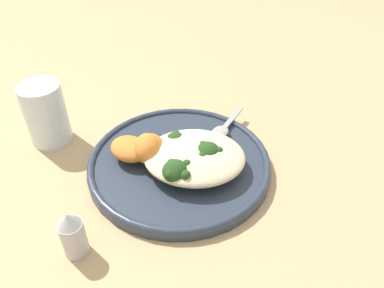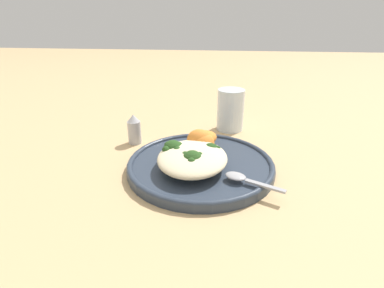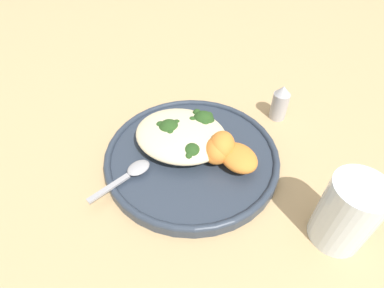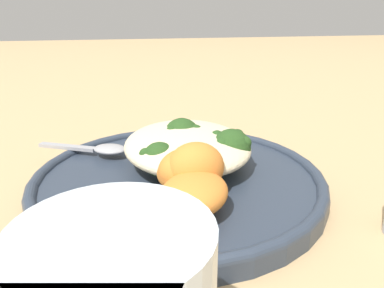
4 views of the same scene
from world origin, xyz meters
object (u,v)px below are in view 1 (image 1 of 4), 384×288
at_px(broccoli_stalk_4, 172,146).
at_px(sweet_potato_chunk_2, 148,149).
at_px(sweet_potato_chunk_1, 151,148).
at_px(spoon, 223,129).
at_px(sweet_potato_chunk_3, 150,150).
at_px(water_glass, 46,114).
at_px(salt_shaker, 73,234).
at_px(broccoli_stalk_3, 194,152).
at_px(broccoli_stalk_2, 204,155).
at_px(sweet_potato_chunk_0, 129,150).
at_px(quinoa_mound, 194,156).
at_px(plate, 182,162).
at_px(broccoli_stalk_0, 178,172).
at_px(broccoli_stalk_1, 193,173).

height_order(broccoli_stalk_4, sweet_potato_chunk_2, sweet_potato_chunk_2).
relative_size(sweet_potato_chunk_1, spoon, 0.48).
height_order(sweet_potato_chunk_3, water_glass, water_glass).
height_order(sweet_potato_chunk_1, sweet_potato_chunk_2, sweet_potato_chunk_2).
height_order(sweet_potato_chunk_3, salt_shaker, salt_shaker).
distance_m(broccoli_stalk_3, water_glass, 0.27).
relative_size(broccoli_stalk_3, sweet_potato_chunk_1, 1.79).
bearing_deg(water_glass, sweet_potato_chunk_1, 161.76).
height_order(broccoli_stalk_3, sweet_potato_chunk_2, sweet_potato_chunk_2).
relative_size(broccoli_stalk_2, salt_shaker, 1.39).
bearing_deg(spoon, broccoli_stalk_4, 155.29).
distance_m(broccoli_stalk_3, sweet_potato_chunk_0, 0.10).
bearing_deg(broccoli_stalk_4, quinoa_mound, -97.01).
relative_size(broccoli_stalk_2, water_glass, 0.92).
height_order(quinoa_mound, broccoli_stalk_3, quinoa_mound).
distance_m(plate, sweet_potato_chunk_1, 0.06).
bearing_deg(spoon, salt_shaker, 168.62).
bearing_deg(broccoli_stalk_2, sweet_potato_chunk_1, 169.88).
xyz_separation_m(broccoli_stalk_0, sweet_potato_chunk_0, (0.08, -0.05, -0.01)).
distance_m(quinoa_mound, broccoli_stalk_4, 0.05).
distance_m(broccoli_stalk_1, water_glass, 0.29).
bearing_deg(salt_shaker, broccoli_stalk_2, -135.04).
xyz_separation_m(quinoa_mound, sweet_potato_chunk_2, (0.08, -0.01, 0.01)).
bearing_deg(broccoli_stalk_0, water_glass, -153.22).
xyz_separation_m(broccoli_stalk_0, sweet_potato_chunk_3, (0.05, -0.05, -0.00)).
height_order(sweet_potato_chunk_2, salt_shaker, salt_shaker).
distance_m(broccoli_stalk_2, broccoli_stalk_3, 0.02).
bearing_deg(broccoli_stalk_0, sweet_potato_chunk_0, -158.79).
bearing_deg(sweet_potato_chunk_3, broccoli_stalk_1, 149.16).
relative_size(plate, quinoa_mound, 1.87).
bearing_deg(sweet_potato_chunk_2, broccoli_stalk_1, 153.08).
height_order(sweet_potato_chunk_1, salt_shaker, salt_shaker).
bearing_deg(spoon, sweet_potato_chunk_1, 151.08).
bearing_deg(spoon, quinoa_mound, -179.83).
distance_m(broccoli_stalk_1, broccoli_stalk_4, 0.07).
xyz_separation_m(spoon, water_glass, (0.31, 0.02, 0.03)).
distance_m(plate, spoon, 0.10).
relative_size(sweet_potato_chunk_3, salt_shaker, 0.73).
distance_m(plate, salt_shaker, 0.21).
distance_m(broccoli_stalk_2, sweet_potato_chunk_1, 0.09).
xyz_separation_m(broccoli_stalk_3, sweet_potato_chunk_2, (0.07, 0.01, 0.01)).
xyz_separation_m(sweet_potato_chunk_1, sweet_potato_chunk_3, (0.00, -0.00, -0.00)).
xyz_separation_m(broccoli_stalk_0, salt_shaker, (0.12, 0.12, -0.01)).
height_order(broccoli_stalk_4, spoon, broccoli_stalk_4).
bearing_deg(sweet_potato_chunk_2, sweet_potato_chunk_3, -116.75).
xyz_separation_m(broccoli_stalk_1, broccoli_stalk_3, (0.00, -0.05, 0.00)).
xyz_separation_m(broccoli_stalk_2, sweet_potato_chunk_3, (0.09, -0.01, -0.00)).
height_order(sweet_potato_chunk_0, salt_shaker, salt_shaker).
relative_size(quinoa_mound, spoon, 1.48).
distance_m(broccoli_stalk_4, water_glass, 0.23).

